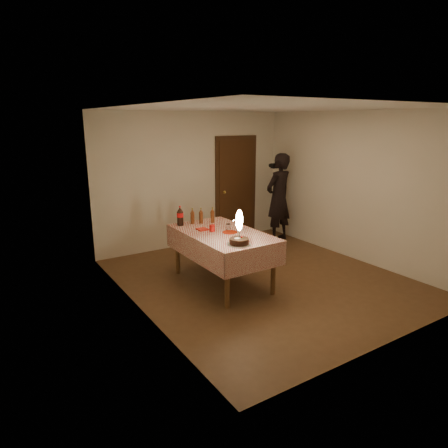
# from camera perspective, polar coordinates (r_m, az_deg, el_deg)

# --- Properties ---
(ground) EXTENTS (4.00, 4.50, 0.01)m
(ground) POSITION_cam_1_polar(r_m,az_deg,el_deg) (6.39, 5.49, -7.81)
(ground) COLOR brown
(ground) RESTS_ON ground
(room_shell) EXTENTS (4.04, 4.54, 2.62)m
(room_shell) POSITION_cam_1_polar(r_m,az_deg,el_deg) (6.04, 5.68, 7.17)
(room_shell) COLOR silver
(room_shell) RESTS_ON ground
(dining_table) EXTENTS (1.02, 1.72, 0.81)m
(dining_table) POSITION_cam_1_polar(r_m,az_deg,el_deg) (5.97, -0.26, -2.16)
(dining_table) COLOR brown
(dining_table) RESTS_ON ground
(birthday_cake) EXTENTS (0.32, 0.32, 0.48)m
(birthday_cake) POSITION_cam_1_polar(r_m,az_deg,el_deg) (5.32, 2.18, -1.63)
(birthday_cake) COLOR white
(birthday_cake) RESTS_ON dining_table
(red_plate) EXTENTS (0.22, 0.22, 0.01)m
(red_plate) POSITION_cam_1_polar(r_m,az_deg,el_deg) (5.92, 0.86, -1.17)
(red_plate) COLOR #B9250C
(red_plate) RESTS_ON dining_table
(red_cup) EXTENTS (0.08, 0.08, 0.10)m
(red_cup) POSITION_cam_1_polar(r_m,az_deg,el_deg) (5.96, -1.69, -0.60)
(red_cup) COLOR red
(red_cup) RESTS_ON dining_table
(clear_cup) EXTENTS (0.07, 0.07, 0.09)m
(clear_cup) POSITION_cam_1_polar(r_m,az_deg,el_deg) (6.05, 0.61, -0.41)
(clear_cup) COLOR white
(clear_cup) RESTS_ON dining_table
(napkin_stack) EXTENTS (0.15, 0.15, 0.02)m
(napkin_stack) POSITION_cam_1_polar(r_m,az_deg,el_deg) (6.06, -3.12, -0.75)
(napkin_stack) COLOR red
(napkin_stack) RESTS_ON dining_table
(cola_bottle) EXTENTS (0.10, 0.10, 0.32)m
(cola_bottle) POSITION_cam_1_polar(r_m,az_deg,el_deg) (6.32, -6.29, 1.15)
(cola_bottle) COLOR black
(cola_bottle) RESTS_ON dining_table
(amber_bottle_left) EXTENTS (0.06, 0.06, 0.25)m
(amber_bottle_left) POSITION_cam_1_polar(r_m,az_deg,el_deg) (6.42, -4.53, 1.08)
(amber_bottle_left) COLOR #59270F
(amber_bottle_left) RESTS_ON dining_table
(amber_bottle_right) EXTENTS (0.06, 0.06, 0.25)m
(amber_bottle_right) POSITION_cam_1_polar(r_m,az_deg,el_deg) (6.46, -1.66, 1.23)
(amber_bottle_right) COLOR #59270F
(amber_bottle_right) RESTS_ON dining_table
(amber_bottle_mid) EXTENTS (0.06, 0.06, 0.25)m
(amber_bottle_mid) POSITION_cam_1_polar(r_m,az_deg,el_deg) (6.43, -3.30, 1.13)
(amber_bottle_mid) COLOR #59270F
(amber_bottle_mid) RESTS_ON dining_table
(photographer) EXTENTS (0.73, 0.56, 1.80)m
(photographer) POSITION_cam_1_polar(r_m,az_deg,el_deg) (8.22, 7.78, 3.76)
(photographer) COLOR black
(photographer) RESTS_ON ground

